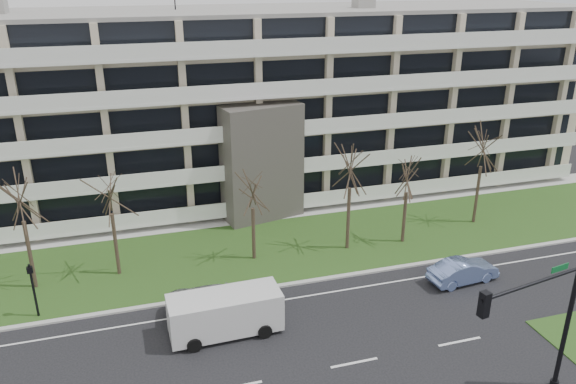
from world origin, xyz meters
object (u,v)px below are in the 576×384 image
object	(u,v)px
traffic_signal	(541,318)
white_van	(226,310)
silver_pickup	(221,302)
blue_sedan	(463,271)
pedestrian_signal	(33,284)

from	to	relation	value
traffic_signal	white_van	bearing A→B (deg)	133.19
silver_pickup	blue_sedan	xyz separation A→B (m)	(15.18, -0.68, -0.10)
silver_pickup	blue_sedan	world-z (taller)	silver_pickup
traffic_signal	blue_sedan	bearing A→B (deg)	62.40
silver_pickup	white_van	xyz separation A→B (m)	(0.04, -1.68, 0.55)
blue_sedan	traffic_signal	xyz separation A→B (m)	(-3.09, -9.92, 3.66)
pedestrian_signal	white_van	bearing A→B (deg)	-29.59
silver_pickup	white_van	bearing A→B (deg)	-173.93
blue_sedan	pedestrian_signal	distance (m)	25.38
white_van	traffic_signal	xyz separation A→B (m)	(12.06, -8.92, 3.02)
pedestrian_signal	blue_sedan	bearing A→B (deg)	-13.27
blue_sedan	pedestrian_signal	bearing A→B (deg)	76.29
white_van	pedestrian_signal	size ratio (longest dim) A/B	1.81
blue_sedan	white_van	xyz separation A→B (m)	(-15.14, -0.99, 0.65)
silver_pickup	white_van	world-z (taller)	white_van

